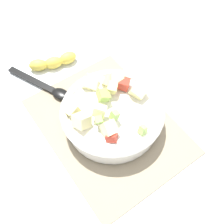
% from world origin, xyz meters
% --- Properties ---
extents(ground_plane, '(2.40, 2.40, 0.00)m').
position_xyz_m(ground_plane, '(0.00, 0.00, 0.00)').
color(ground_plane, silver).
extents(placemat, '(0.42, 0.31, 0.01)m').
position_xyz_m(placemat, '(0.00, 0.00, 0.00)').
color(placemat, gray).
rests_on(placemat, ground_plane).
extents(salad_bowl, '(0.26, 0.26, 0.11)m').
position_xyz_m(salad_bowl, '(-0.00, 0.01, 0.04)').
color(salad_bowl, white).
rests_on(salad_bowl, placemat).
extents(serving_spoon, '(0.21, 0.11, 0.01)m').
position_xyz_m(serving_spoon, '(-0.20, -0.07, 0.01)').
color(serving_spoon, black).
rests_on(serving_spoon, placemat).
extents(banana_whole, '(0.08, 0.15, 0.04)m').
position_xyz_m(banana_whole, '(-0.27, -0.01, 0.02)').
color(banana_whole, yellow).
rests_on(banana_whole, ground_plane).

